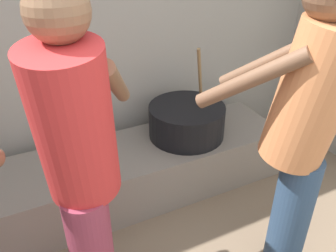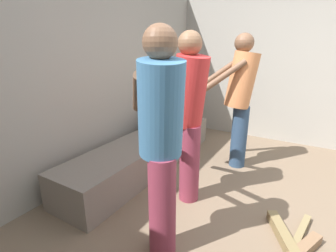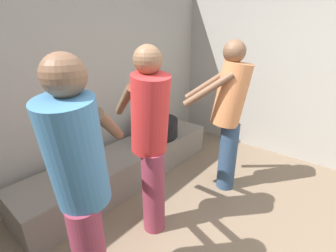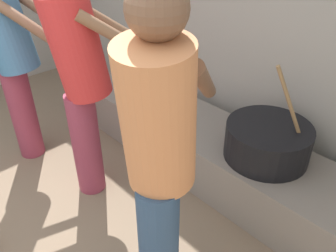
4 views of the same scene
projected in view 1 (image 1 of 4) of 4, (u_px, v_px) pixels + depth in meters
name	position (u px, v px, depth m)	size (l,w,h in m)	color
block_enclosure_rear	(26.00, 28.00, 2.26)	(4.95, 0.20, 2.37)	#9E998E
hearth_ledge	(117.00, 177.00, 2.49)	(2.55, 0.60, 0.39)	slate
cooking_pot_main	(187.00, 121.00, 2.57)	(0.56, 0.56, 0.69)	black
cook_in_orange_shirt	(303.00, 130.00, 1.58)	(0.63, 0.75, 1.66)	navy
cook_in_red_shirt	(80.00, 163.00, 1.39)	(0.57, 0.75, 1.64)	#8C3347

